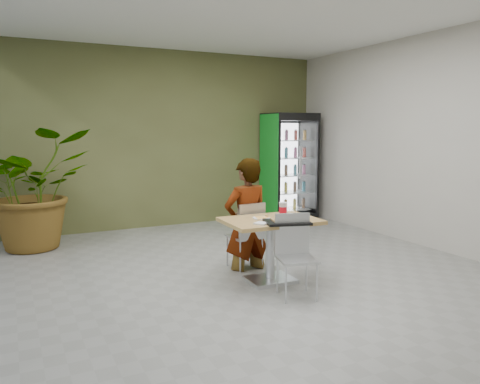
# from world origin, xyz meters

# --- Properties ---
(ground) EXTENTS (7.00, 7.00, 0.00)m
(ground) POSITION_xyz_m (0.00, 0.00, 0.00)
(ground) COLOR gray
(ground) RESTS_ON ground
(room_envelope) EXTENTS (6.00, 7.00, 3.20)m
(room_envelope) POSITION_xyz_m (0.00, 0.00, 1.60)
(room_envelope) COLOR beige
(room_envelope) RESTS_ON ground
(dining_table) EXTENTS (1.10, 0.79, 0.75)m
(dining_table) POSITION_xyz_m (0.04, -0.16, 0.54)
(dining_table) COLOR tan
(dining_table) RESTS_ON ground
(chair_far) EXTENTS (0.41, 0.42, 0.86)m
(chair_far) POSITION_xyz_m (0.04, 0.39, 0.51)
(chair_far) COLOR #BBBEC1
(chair_far) RESTS_ON ground
(chair_near) EXTENTS (0.48, 0.48, 0.88)m
(chair_near) POSITION_xyz_m (0.06, -0.65, 0.52)
(chair_near) COLOR #BBBEC1
(chair_near) RESTS_ON ground
(seated_woman) EXTENTS (0.67, 0.46, 1.73)m
(seated_woman) POSITION_xyz_m (0.03, 0.43, 0.56)
(seated_woman) COLOR black
(seated_woman) RESTS_ON ground
(pizza_plate) EXTENTS (0.28, 0.21, 0.03)m
(pizza_plate) POSITION_xyz_m (-0.04, -0.09, 0.77)
(pizza_plate) COLOR silver
(pizza_plate) RESTS_ON dining_table
(soda_cup) EXTENTS (0.10, 0.10, 0.17)m
(soda_cup) POSITION_xyz_m (0.24, -0.11, 0.83)
(soda_cup) COLOR silver
(soda_cup) RESTS_ON dining_table
(napkin_stack) EXTENTS (0.18, 0.18, 0.02)m
(napkin_stack) POSITION_xyz_m (-0.20, -0.37, 0.76)
(napkin_stack) COLOR silver
(napkin_stack) RESTS_ON dining_table
(cafeteria_tray) EXTENTS (0.56, 0.47, 0.03)m
(cafeteria_tray) POSITION_xyz_m (0.08, -0.45, 0.76)
(cafeteria_tray) COLOR black
(cafeteria_tray) RESTS_ON dining_table
(beverage_fridge) EXTENTS (0.96, 0.74, 2.09)m
(beverage_fridge) POSITION_xyz_m (2.34, 3.08, 1.04)
(beverage_fridge) COLOR black
(beverage_fridge) RESTS_ON ground
(potted_plant) EXTENTS (2.00, 1.86, 1.80)m
(potted_plant) POSITION_xyz_m (-2.34, 2.78, 0.90)
(potted_plant) COLOR #2D702D
(potted_plant) RESTS_ON ground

